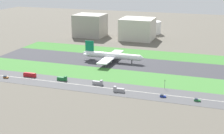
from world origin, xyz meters
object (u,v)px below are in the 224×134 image
Objects in this scene: truck_2 at (62,79)px; hangar_building at (137,29)px; truck_0 at (119,90)px; car_0 at (197,100)px; car_2 at (163,96)px; truck_1 at (98,83)px; terminal_building at (90,25)px; airliner at (111,56)px; traffic_light at (165,83)px; fuel_tank_west at (153,28)px; bus_0 at (30,75)px; car_1 at (6,77)px.

truck_2 is 183.26m from hangar_building.
car_0 is at bearing -180.00° from truck_0.
truck_1 is at bearing -10.47° from car_2.
terminal_building is (-135.26, 192.00, 14.11)m from car_2.
airliner reaches higher than traffic_light.
fuel_tank_west is (-57.09, 237.00, 7.99)m from car_2.
truck_1 is 1.17× the size of traffic_light.
truck_1 is 0.37× the size of fuel_tank_west.
terminal_building reaches higher than truck_0.
car_0 is at bearing -64.28° from hangar_building.
truck_2 is (-20.09, -68.00, -4.56)m from airliner.
hangar_building reaches higher than fuel_tank_west.
terminal_building reaches higher than fuel_tank_west.
hangar_building reaches higher than truck_2.
truck_1 and truck_2 have the same top height.
airliner is 84.51m from truck_0.
truck_0 is 1.91× the size of car_0.
truck_0 is at bearing -67.57° from airliner.
terminal_building is 90.40m from fuel_tank_west.
car_0 is at bearing -4.05° from bus_0.
truck_0 is 84.07m from bus_0.
traffic_light is (132.71, 17.99, 3.37)m from car_1.
truck_2 is at bearing -5.19° from car_0.
car_0 is 158.71m from car_1.
car_0 is at bearing -34.68° from traffic_light.
car_0 is 79.01m from truck_1.
car_0 and car_2 have the same top height.
terminal_building is at bearing -89.77° from car_1.
bus_0 is 1.61× the size of traffic_light.
terminal_building is (-0.78, 192.00, 14.11)m from car_1.
bus_0 reaches higher than car_0.
car_0 is 1.00× the size of car_2.
truck_0 is at bearing 0.00° from car_2.
truck_1 is at bearing -7.27° from car_0.
bus_0 is at bearing -104.81° from fuel_tank_west.
bus_0 is 117.52m from car_2.
car_1 is (-17.38, -10.00, -0.90)m from bus_0.
truck_2 is at bearing -6.64° from car_2.
bus_0 is at bearing -4.05° from car_0.
car_0 is at bearing -40.89° from airliner.
airliner is at bearing -131.35° from car_1.
airliner reaches higher than car_1.
truck_0 is 1.00× the size of truck_2.
terminal_building reaches higher than truck_1.
airliner is at bearing -58.66° from terminal_building.
car_2 is at bearing -54.84° from terminal_building.
fuel_tank_west is (11.15, 45.00, -4.94)m from hangar_building.
car_0 is 0.19× the size of fuel_tank_west.
truck_2 is (-31.78, 0.00, 0.00)m from truck_1.
car_1 is at bearing -108.08° from fuel_tank_west.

